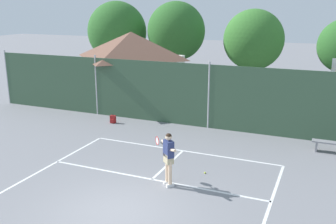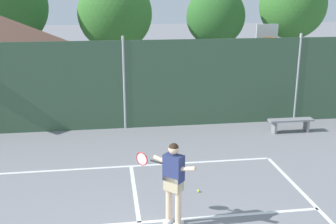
{
  "view_description": "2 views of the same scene",
  "coord_description": "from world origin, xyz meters",
  "px_view_note": "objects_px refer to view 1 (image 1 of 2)",
  "views": [
    {
      "loc": [
        5.38,
        -8.69,
        5.84
      ],
      "look_at": [
        -0.78,
        5.74,
        1.55
      ],
      "focal_mm": 41.09,
      "sensor_mm": 36.0,
      "label": 1
    },
    {
      "loc": [
        -0.51,
        -5.37,
        4.77
      ],
      "look_at": [
        1.05,
        5.36,
        1.61
      ],
      "focal_mm": 44.01,
      "sensor_mm": 36.0,
      "label": 2
    }
  ],
  "objects_px": {
    "tennis_player": "(168,155)",
    "tennis_ball": "(205,173)",
    "courtside_bench": "(332,145)",
    "backpack_red": "(113,119)"
  },
  "relations": [
    {
      "from": "tennis_ball",
      "to": "tennis_player",
      "type": "bearing_deg",
      "value": -121.94
    },
    {
      "from": "tennis_ball",
      "to": "courtside_bench",
      "type": "xyz_separation_m",
      "value": [
        4.2,
        4.01,
        0.33
      ]
    },
    {
      "from": "tennis_ball",
      "to": "courtside_bench",
      "type": "relative_size",
      "value": 0.04
    },
    {
      "from": "backpack_red",
      "to": "tennis_ball",
      "type": "bearing_deg",
      "value": -33.21
    },
    {
      "from": "tennis_player",
      "to": "backpack_red",
      "type": "xyz_separation_m",
      "value": [
        -5.51,
        5.55,
        -0.92
      ]
    },
    {
      "from": "tennis_player",
      "to": "backpack_red",
      "type": "distance_m",
      "value": 7.87
    },
    {
      "from": "tennis_ball",
      "to": "courtside_bench",
      "type": "height_order",
      "value": "courtside_bench"
    },
    {
      "from": "tennis_player",
      "to": "tennis_ball",
      "type": "distance_m",
      "value": 1.95
    },
    {
      "from": "tennis_player",
      "to": "tennis_ball",
      "type": "bearing_deg",
      "value": 58.06
    },
    {
      "from": "backpack_red",
      "to": "tennis_player",
      "type": "bearing_deg",
      "value": -45.21
    }
  ]
}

